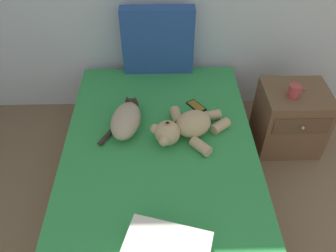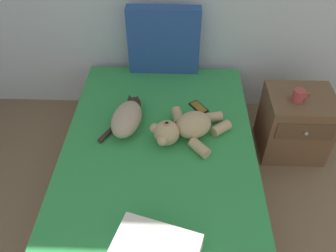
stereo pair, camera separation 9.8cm
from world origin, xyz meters
The scene contains 7 objects.
bed centered at (1.65, 3.41, 0.22)m, with size 1.28×2.06×0.45m.
patterned_cushion centered at (1.65, 4.37, 0.72)m, with size 0.55×0.10×0.54m.
cat centered at (1.43, 3.69, 0.52)m, with size 0.29×0.42×0.15m.
teddy_bear centered at (1.82, 3.60, 0.52)m, with size 0.54×0.44×0.17m.
cell_phone centered at (1.92, 3.89, 0.46)m, with size 0.14×0.16×0.01m.
nightstand centered at (2.67, 3.96, 0.26)m, with size 0.48×0.45×0.52m.
mug centered at (2.61, 3.91, 0.56)m, with size 0.12×0.08×0.09m.
Camera 1 is at (1.66, 1.99, 2.04)m, focal length 36.65 mm.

